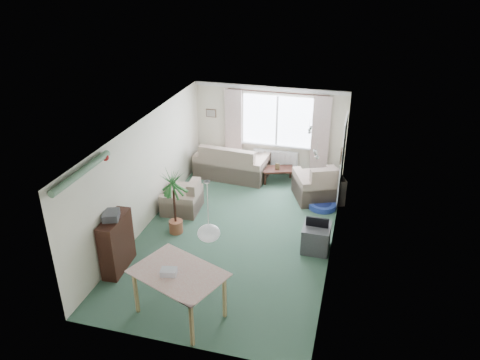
% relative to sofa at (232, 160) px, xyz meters
% --- Properties ---
extents(ground, '(6.50, 6.50, 0.00)m').
position_rel_sofa_xyz_m(ground, '(0.89, -2.75, -0.47)').
color(ground, '#305140').
extents(window, '(1.80, 0.03, 1.30)m').
position_rel_sofa_xyz_m(window, '(1.09, 0.48, 1.03)').
color(window, white).
extents(curtain_rod, '(2.60, 0.03, 0.03)m').
position_rel_sofa_xyz_m(curtain_rod, '(1.09, 0.40, 1.80)').
color(curtain_rod, black).
extents(curtain_left, '(0.45, 0.08, 2.00)m').
position_rel_sofa_xyz_m(curtain_left, '(-0.06, 0.38, 0.80)').
color(curtain_left, beige).
extents(curtain_right, '(0.45, 0.08, 2.00)m').
position_rel_sofa_xyz_m(curtain_right, '(2.24, 0.38, 0.80)').
color(curtain_right, beige).
extents(radiator, '(1.20, 0.10, 0.55)m').
position_rel_sofa_xyz_m(radiator, '(1.09, 0.44, -0.07)').
color(radiator, white).
extents(doorway, '(0.03, 0.95, 2.00)m').
position_rel_sofa_xyz_m(doorway, '(2.87, -0.55, 0.53)').
color(doorway, black).
extents(pendant_lamp, '(0.36, 0.36, 0.36)m').
position_rel_sofa_xyz_m(pendant_lamp, '(1.09, -5.05, 1.01)').
color(pendant_lamp, white).
extents(tinsel_garland, '(1.60, 1.60, 0.12)m').
position_rel_sofa_xyz_m(tinsel_garland, '(-1.03, -5.05, 1.81)').
color(tinsel_garland, '#196626').
extents(bauble_cluster_a, '(0.20, 0.20, 0.20)m').
position_rel_sofa_xyz_m(bauble_cluster_a, '(2.19, -1.85, 1.75)').
color(bauble_cluster_a, silver).
extents(bauble_cluster_b, '(0.20, 0.20, 0.20)m').
position_rel_sofa_xyz_m(bauble_cluster_b, '(2.49, -3.05, 1.75)').
color(bauble_cluster_b, silver).
extents(wall_picture_back, '(0.28, 0.03, 0.22)m').
position_rel_sofa_xyz_m(wall_picture_back, '(-0.71, 0.48, 1.08)').
color(wall_picture_back, brown).
extents(wall_picture_right, '(0.03, 0.24, 0.30)m').
position_rel_sofa_xyz_m(wall_picture_right, '(2.87, -1.55, 1.08)').
color(wall_picture_right, brown).
extents(sofa, '(1.94, 1.13, 0.93)m').
position_rel_sofa_xyz_m(sofa, '(0.00, 0.00, 0.00)').
color(sofa, '#C1AC92').
rests_on(sofa, ground).
extents(armchair_corner, '(1.37, 1.35, 0.95)m').
position_rel_sofa_xyz_m(armchair_corner, '(2.36, -0.66, 0.01)').
color(armchair_corner, '#C9AE98').
rests_on(armchair_corner, ground).
extents(armchair_left, '(0.86, 0.91, 0.77)m').
position_rel_sofa_xyz_m(armchair_left, '(-0.61, -2.08, -0.08)').
color(armchair_left, beige).
rests_on(armchair_left, ground).
extents(coffee_table, '(0.93, 0.70, 0.37)m').
position_rel_sofa_xyz_m(coffee_table, '(1.25, 0.00, -0.28)').
color(coffee_table, black).
rests_on(coffee_table, ground).
extents(photo_frame, '(0.12, 0.03, 0.16)m').
position_rel_sofa_xyz_m(photo_frame, '(1.24, -0.05, -0.02)').
color(photo_frame, brown).
rests_on(photo_frame, coffee_table).
extents(bookshelf, '(0.35, 0.91, 1.10)m').
position_rel_sofa_xyz_m(bookshelf, '(-0.95, -4.47, 0.08)').
color(bookshelf, black).
rests_on(bookshelf, ground).
extents(hifi_box, '(0.39, 0.43, 0.14)m').
position_rel_sofa_xyz_m(hifi_box, '(-0.97, -4.49, 0.70)').
color(hifi_box, '#3C3C41').
rests_on(hifi_box, bookshelf).
extents(houseplant, '(0.70, 0.70, 1.47)m').
position_rel_sofa_xyz_m(houseplant, '(-0.39, -3.01, 0.27)').
color(houseplant, '#1D4F1B').
rests_on(houseplant, ground).
extents(dining_table, '(1.57, 1.32, 0.84)m').
position_rel_sofa_xyz_m(dining_table, '(0.66, -5.35, -0.05)').
color(dining_table, tan).
rests_on(dining_table, ground).
extents(gift_box, '(0.28, 0.23, 0.12)m').
position_rel_sofa_xyz_m(gift_box, '(0.53, -5.44, 0.43)').
color(gift_box, silver).
rests_on(gift_box, dining_table).
extents(tv_cube, '(0.54, 0.59, 0.54)m').
position_rel_sofa_xyz_m(tv_cube, '(2.59, -2.87, -0.20)').
color(tv_cube, '#3D3D42').
rests_on(tv_cube, ground).
extents(pet_bed, '(0.85, 0.85, 0.13)m').
position_rel_sofa_xyz_m(pet_bed, '(2.54, -1.12, -0.40)').
color(pet_bed, '#212799').
rests_on(pet_bed, ground).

